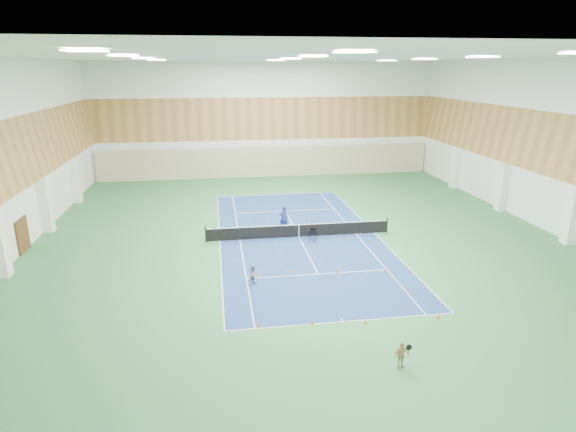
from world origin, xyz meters
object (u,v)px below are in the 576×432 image
(child_court, at_px, (254,275))
(child_apron, at_px, (401,355))
(tennis_net, at_px, (299,230))
(ball_cart, at_px, (313,235))
(coach, at_px, (284,218))

(child_court, xyz_separation_m, child_apron, (5.07, -8.47, -0.03))
(tennis_net, height_order, ball_cart, tennis_net)
(ball_cart, bearing_deg, child_apron, -64.13)
(tennis_net, height_order, child_court, child_court)
(child_court, bearing_deg, tennis_net, 23.46)
(coach, height_order, ball_cart, coach)
(coach, xyz_separation_m, child_apron, (2.14, -17.35, -0.36))
(tennis_net, xyz_separation_m, ball_cart, (0.80, -0.91, -0.12))
(tennis_net, bearing_deg, ball_cart, -48.61)
(child_apron, relative_size, ball_cart, 1.29)
(child_court, bearing_deg, child_apron, -98.05)
(coach, distance_m, ball_cart, 3.10)
(child_court, relative_size, ball_cart, 1.35)
(child_apron, distance_m, ball_cart, 14.76)
(coach, relative_size, ball_cart, 2.12)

